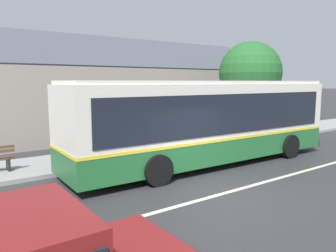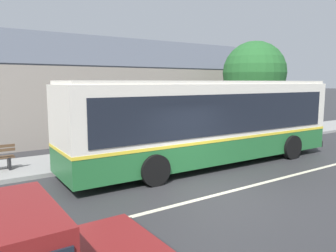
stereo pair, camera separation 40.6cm
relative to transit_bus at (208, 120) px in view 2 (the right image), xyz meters
name	(u,v)px [view 2 (the right image)]	position (x,y,z in m)	size (l,w,h in m)	color
ground_plane	(220,194)	(-2.04, -2.90, -1.75)	(300.00, 300.00, 0.00)	#2D2D30
sidewalk_far	(126,154)	(-2.04, 3.10, -1.68)	(60.00, 3.00, 0.15)	gray
lane_divider_stripe	(220,194)	(-2.04, -2.90, -1.75)	(60.00, 0.16, 0.01)	beige
community_building	(72,99)	(-1.85, 10.89, 0.38)	(28.12, 8.81, 7.22)	gray
transit_bus	(208,120)	(0.00, 0.00, 0.00)	(11.56, 2.94, 3.26)	#236633
bench_down_street	(101,148)	(-3.41, 2.61, -1.17)	(1.87, 0.51, 0.94)	brown
street_tree_primary	(254,73)	(6.78, 3.74, 1.98)	(3.69, 3.69, 5.60)	#4C3828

